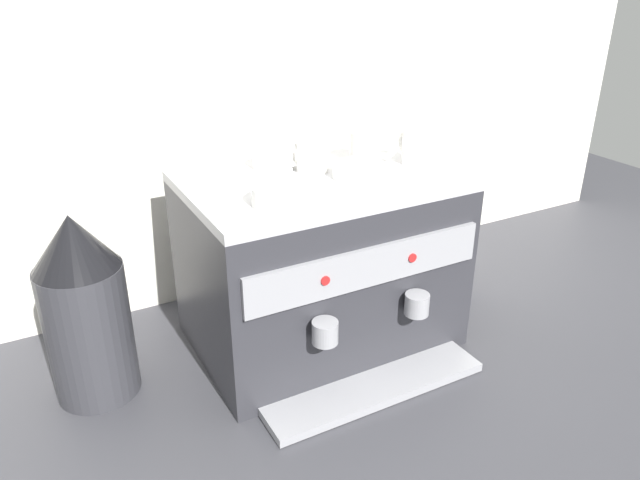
# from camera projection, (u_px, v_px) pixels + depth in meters

# --- Properties ---
(ground_plane) EXTENTS (4.00, 4.00, 0.00)m
(ground_plane) POSITION_uv_depth(u_px,v_px,m) (320.00, 335.00, 1.57)
(ground_plane) COLOR #38383D
(tiled_backsplash_wall) EXTENTS (2.80, 0.03, 1.04)m
(tiled_backsplash_wall) POSITION_uv_depth(u_px,v_px,m) (256.00, 108.00, 1.65)
(tiled_backsplash_wall) COLOR silver
(tiled_backsplash_wall) RESTS_ON ground_plane
(espresso_machine) EXTENTS (0.62, 0.53, 0.44)m
(espresso_machine) POSITION_uv_depth(u_px,v_px,m) (321.00, 262.00, 1.48)
(espresso_machine) COLOR #2D2D33
(espresso_machine) RESTS_ON ground_plane
(ceramic_cup_0) EXTENTS (0.06, 0.10, 0.08)m
(ceramic_cup_0) POSITION_uv_depth(u_px,v_px,m) (413.00, 147.00, 1.46)
(ceramic_cup_0) COLOR white
(ceramic_cup_0) RESTS_ON espresso_machine
(ceramic_cup_1) EXTENTS (0.11, 0.08, 0.08)m
(ceramic_cup_1) POSITION_uv_depth(u_px,v_px,m) (312.00, 155.00, 1.40)
(ceramic_cup_1) COLOR white
(ceramic_cup_1) RESTS_ON espresso_machine
(ceramic_cup_2) EXTENTS (0.10, 0.09, 0.08)m
(ceramic_cup_2) POSITION_uv_depth(u_px,v_px,m) (366.00, 147.00, 1.46)
(ceramic_cup_2) COLOR white
(ceramic_cup_2) RESTS_ON espresso_machine
(ceramic_bowl_0) EXTENTS (0.10, 0.10, 0.04)m
(ceramic_bowl_0) POSITION_uv_depth(u_px,v_px,m) (277.00, 196.00, 1.22)
(ceramic_bowl_0) COLOR white
(ceramic_bowl_0) RESTS_ON espresso_machine
(ceramic_bowl_1) EXTENTS (0.10, 0.10, 0.04)m
(ceramic_bowl_1) POSITION_uv_depth(u_px,v_px,m) (274.00, 160.00, 1.44)
(ceramic_bowl_1) COLOR white
(ceramic_bowl_1) RESTS_ON espresso_machine
(ceramic_bowl_2) EXTENTS (0.12, 0.12, 0.03)m
(ceramic_bowl_2) POSITION_uv_depth(u_px,v_px,m) (359.00, 171.00, 1.37)
(ceramic_bowl_2) COLOR white
(ceramic_bowl_2) RESTS_ON espresso_machine
(coffee_grinder) EXTENTS (0.18, 0.18, 0.43)m
(coffee_grinder) POSITION_uv_depth(u_px,v_px,m) (85.00, 309.00, 1.28)
(coffee_grinder) COLOR #333338
(coffee_grinder) RESTS_ON ground_plane
(milk_pitcher) EXTENTS (0.09, 0.09, 0.14)m
(milk_pitcher) POSITION_uv_depth(u_px,v_px,m) (459.00, 269.00, 1.75)
(milk_pitcher) COLOR #B7B7BC
(milk_pitcher) RESTS_ON ground_plane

